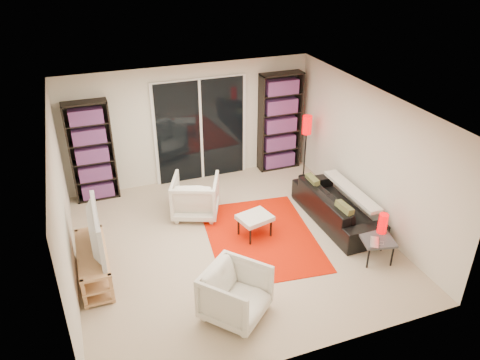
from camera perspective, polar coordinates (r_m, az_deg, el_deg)
name	(u,v)px	position (r m, az deg, el deg)	size (l,w,h in m)	color
floor	(232,243)	(7.92, -0.95, -7.66)	(5.00, 5.00, 0.00)	#C1AC96
wall_back	(190,124)	(9.46, -6.09, 6.77)	(5.00, 0.02, 2.40)	silver
wall_front	(306,280)	(5.38, 8.03, -11.94)	(5.00, 0.02, 2.40)	silver
wall_left	(63,209)	(6.98, -20.82, -3.37)	(0.02, 5.00, 2.40)	silver
wall_right	(369,156)	(8.35, 15.41, 2.83)	(0.02, 5.00, 2.40)	silver
ceiling	(231,106)	(6.79, -1.12, 8.96)	(5.00, 5.00, 0.02)	white
sliding_door	(201,131)	(9.53, -4.82, 6.02)	(1.92, 0.08, 2.16)	white
bookshelf_left	(92,152)	(9.16, -17.62, 3.27)	(0.80, 0.30, 1.95)	black
bookshelf_right	(280,122)	(9.96, 4.90, 7.04)	(0.90, 0.30, 2.10)	black
tv_stand	(94,264)	(7.37, -17.38, -9.74)	(0.43, 1.33, 0.50)	tan
tv	(89,232)	(7.04, -17.89, -6.00)	(1.18, 0.15, 0.68)	black
rug	(261,237)	(8.05, 2.56, -6.93)	(1.76, 2.38, 0.01)	red
sofa	(337,206)	(8.51, 11.72, -3.15)	(2.00, 0.78, 0.59)	black
armchair_back	(196,196)	(8.50, -5.45, -2.00)	(0.80, 0.83, 0.75)	silver
armchair_front	(236,294)	(6.40, -0.53, -13.71)	(0.78, 0.80, 0.73)	silver
ottoman	(255,219)	(7.90, 1.82, -4.73)	(0.62, 0.55, 0.40)	silver
side_table	(377,241)	(7.66, 16.35, -7.10)	(0.58, 0.58, 0.40)	#404044
laptop	(377,243)	(7.51, 16.41, -7.36)	(0.30, 0.19, 0.02)	silver
table_lamp	(383,223)	(7.71, 17.01, -5.08)	(0.15, 0.15, 0.33)	#F10003
floor_lamp	(307,131)	(9.53, 8.12, 5.89)	(0.21, 0.21, 1.38)	black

